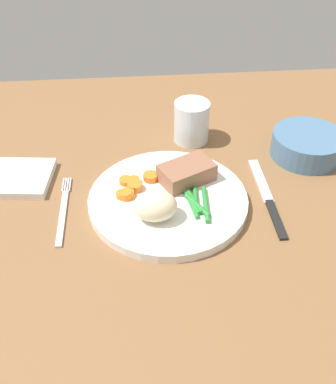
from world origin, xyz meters
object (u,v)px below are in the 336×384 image
object	(u,v)px
knife	(268,198)
dinner_plate	(168,200)
napkin	(17,178)
meat_portion	(187,173)
salad_bowl	(307,144)
fork	(63,210)
water_glass	(191,124)

from	to	relation	value
knife	dinner_plate	bearing A→B (deg)	179.23
napkin	knife	bearing A→B (deg)	-11.61
meat_portion	salad_bowl	bearing A→B (deg)	17.77
fork	water_glass	world-z (taller)	water_glass
dinner_plate	fork	xyz separation A→B (cm)	(-17.23, -0.26, -0.60)
meat_portion	water_glass	size ratio (longest dim) A/B	1.11
napkin	water_glass	bearing A→B (deg)	18.04
meat_portion	water_glass	xyz separation A→B (cm)	(2.73, 14.91, 0.36)
dinner_plate	salad_bowl	size ratio (longest dim) A/B	1.98
dinner_plate	napkin	world-z (taller)	dinner_plate
knife	salad_bowl	bearing A→B (deg)	49.30
fork	dinner_plate	bearing A→B (deg)	0.74
meat_portion	salad_bowl	world-z (taller)	meat_portion
salad_bowl	dinner_plate	bearing A→B (deg)	-156.70
dinner_plate	knife	xyz separation A→B (cm)	(16.86, -0.29, -0.60)
knife	napkin	bearing A→B (deg)	168.59
fork	napkin	size ratio (longest dim) A/B	1.39
knife	water_glass	size ratio (longest dim) A/B	2.54
meat_portion	water_glass	bearing A→B (deg)	79.60
salad_bowl	napkin	world-z (taller)	salad_bowl
dinner_plate	meat_portion	distance (cm)	5.95
water_glass	napkin	size ratio (longest dim) A/B	0.68
fork	knife	bearing A→B (deg)	-0.16
dinner_plate	meat_portion	xyz separation A→B (cm)	(3.55, 4.14, 2.36)
dinner_plate	knife	size ratio (longest dim) A/B	1.28
knife	salad_bowl	distance (cm)	16.10
salad_bowl	napkin	distance (cm)	53.44
fork	knife	world-z (taller)	knife
knife	water_glass	xyz separation A→B (cm)	(-10.57, 19.34, 3.33)
water_glass	napkin	world-z (taller)	water_glass
knife	napkin	xyz separation A→B (cm)	(-42.88, 8.81, 0.49)
dinner_plate	napkin	distance (cm)	27.39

